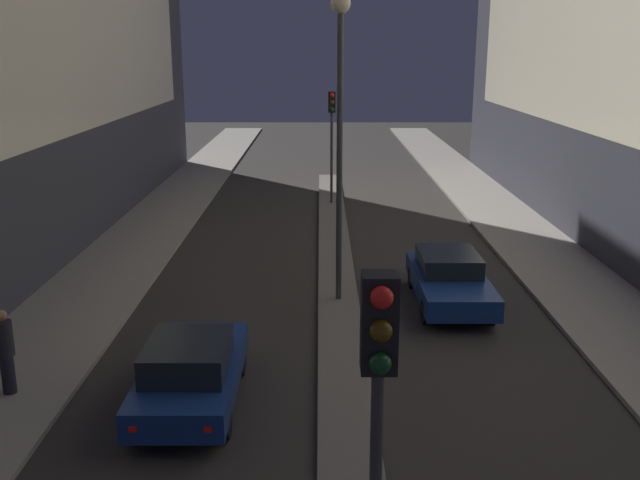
# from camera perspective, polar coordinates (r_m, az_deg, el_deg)

# --- Properties ---
(median_strip) EXTENTS (1.12, 35.59, 0.13)m
(median_strip) POSITION_cam_1_polar(r_m,az_deg,el_deg) (22.08, 1.53, -2.91)
(median_strip) COLOR #66605B
(median_strip) RESTS_ON ground
(traffic_light_near) EXTENTS (0.32, 0.42, 4.92)m
(traffic_light_near) POSITION_cam_1_polar(r_m,az_deg,el_deg) (6.61, 4.79, -13.79)
(traffic_light_near) COLOR #383838
(traffic_light_near) RESTS_ON median_strip
(traffic_light_mid) EXTENTS (0.32, 0.42, 4.92)m
(traffic_light_mid) POSITION_cam_1_polar(r_m,az_deg,el_deg) (31.68, 1.14, 9.39)
(traffic_light_mid) COLOR #383838
(traffic_light_mid) RESTS_ON median_strip
(street_lamp) EXTENTS (0.52, 0.52, 8.11)m
(street_lamp) POSITION_cam_1_polar(r_m,az_deg,el_deg) (18.84, 1.80, 11.27)
(street_lamp) COLOR #383838
(street_lamp) RESTS_ON median_strip
(car_left_lane) EXTENTS (1.83, 4.23, 1.47)m
(car_left_lane) POSITION_cam_1_polar(r_m,az_deg,el_deg) (14.50, -10.12, -10.29)
(car_left_lane) COLOR navy
(car_left_lane) RESTS_ON ground
(car_right_lane) EXTENTS (1.89, 4.52, 1.41)m
(car_right_lane) POSITION_cam_1_polar(r_m,az_deg,el_deg) (20.06, 10.49, -3.07)
(car_right_lane) COLOR navy
(car_right_lane) RESTS_ON ground
(pedestrian_on_left_sidewalk) EXTENTS (0.36, 0.36, 1.78)m
(pedestrian_on_left_sidewalk) POSITION_cam_1_polar(r_m,az_deg,el_deg) (15.74, -23.70, -8.00)
(pedestrian_on_left_sidewalk) COLOR black
(pedestrian_on_left_sidewalk) RESTS_ON sidewalk_left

